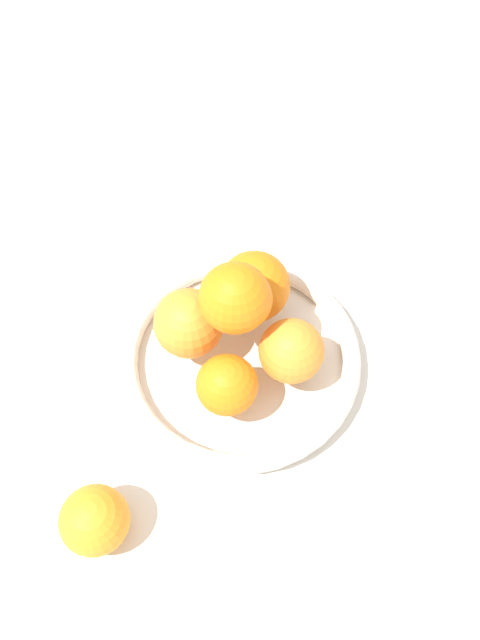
% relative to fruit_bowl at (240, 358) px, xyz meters
% --- Properties ---
extents(ground_plane, '(4.00, 4.00, 0.00)m').
position_rel_fruit_bowl_xyz_m(ground_plane, '(0.00, 0.00, -0.02)').
color(ground_plane, silver).
extents(fruit_bowl, '(0.27, 0.27, 0.03)m').
position_rel_fruit_bowl_xyz_m(fruit_bowl, '(0.00, 0.00, 0.00)').
color(fruit_bowl, silver).
rests_on(fruit_bowl, ground_plane).
extents(orange_pile, '(0.18, 0.19, 0.13)m').
position_rel_fruit_bowl_xyz_m(orange_pile, '(0.00, -0.01, 0.07)').
color(orange_pile, orange).
rests_on(orange_pile, fruit_bowl).
extents(stray_orange, '(0.07, 0.07, 0.07)m').
position_rel_fruit_bowl_xyz_m(stray_orange, '(0.12, 0.20, 0.02)').
color(stray_orange, orange).
rests_on(stray_orange, ground_plane).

